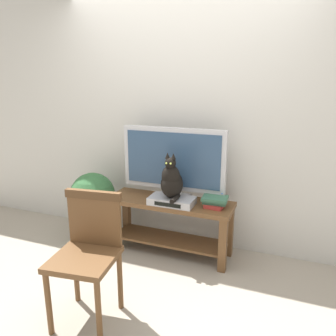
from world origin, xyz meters
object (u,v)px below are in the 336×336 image
object	(u,v)px
tv_stand	(170,217)
potted_plant	(93,198)
media_box	(172,201)
book_stack	(215,201)
cat	(172,181)
tv	(173,161)
wooden_chair	(89,246)

from	to	relation	value
tv_stand	potted_plant	world-z (taller)	potted_plant
media_box	potted_plant	distance (m)	0.91
media_box	book_stack	xyz separation A→B (m)	(0.39, 0.08, 0.02)
cat	book_stack	bearing A→B (deg)	13.85
tv_stand	book_stack	world-z (taller)	book_stack
potted_plant	tv	bearing A→B (deg)	10.08
media_box	wooden_chair	size ratio (longest dim) A/B	0.46
cat	wooden_chair	bearing A→B (deg)	-105.41
tv_stand	cat	size ratio (longest dim) A/B	2.83
book_stack	tv	bearing A→B (deg)	168.71
media_box	cat	distance (m)	0.20
wooden_chair	potted_plant	size ratio (longest dim) A/B	1.23
wooden_chair	media_box	bearing A→B (deg)	74.83
cat	wooden_chair	size ratio (longest dim) A/B	0.47
cat	potted_plant	xyz separation A→B (m)	(-0.90, 0.04, -0.30)
tv_stand	potted_plant	distance (m)	0.86
cat	book_stack	world-z (taller)	cat
tv_stand	wooden_chair	distance (m)	1.09
tv_stand	wooden_chair	world-z (taller)	wooden_chair
media_box	wooden_chair	distance (m)	1.01
cat	wooden_chair	distance (m)	1.02
book_stack	potted_plant	bearing A→B (deg)	-177.28
tv	cat	world-z (taller)	tv
media_box	book_stack	world-z (taller)	book_stack
tv_stand	tv	world-z (taller)	tv
wooden_chair	book_stack	bearing A→B (deg)	58.11
cat	potted_plant	size ratio (longest dim) A/B	0.58
tv	potted_plant	bearing A→B (deg)	-169.92
media_box	potted_plant	bearing A→B (deg)	178.52
tv	media_box	size ratio (longest dim) A/B	2.44
tv_stand	potted_plant	xyz separation A→B (m)	(-0.85, -0.06, 0.11)
tv	potted_plant	size ratio (longest dim) A/B	1.37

